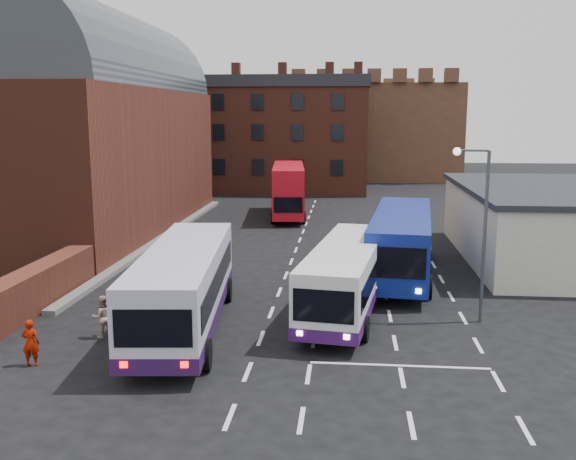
# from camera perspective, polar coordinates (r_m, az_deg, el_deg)

# --- Properties ---
(ground) EXTENTS (180.00, 180.00, 0.00)m
(ground) POSITION_cam_1_polar(r_m,az_deg,el_deg) (25.24, -2.17, -8.99)
(ground) COLOR black
(railway_station) EXTENTS (12.00, 28.00, 16.00)m
(railway_station) POSITION_cam_1_polar(r_m,az_deg,el_deg) (48.37, -17.53, 9.00)
(railway_station) COLOR #602B1E
(railway_station) RESTS_ON ground
(forecourt_wall) EXTENTS (1.20, 10.00, 1.80)m
(forecourt_wall) POSITION_cam_1_polar(r_m,az_deg,el_deg) (29.84, -21.53, -4.86)
(forecourt_wall) COLOR #602B1E
(forecourt_wall) RESTS_ON ground
(cream_building) EXTENTS (10.40, 16.40, 4.25)m
(cream_building) POSITION_cam_1_polar(r_m,az_deg,el_deg) (39.90, 22.57, 0.59)
(cream_building) COLOR beige
(cream_building) RESTS_ON ground
(brick_terrace) EXTENTS (22.00, 10.00, 11.00)m
(brick_terrace) POSITION_cam_1_polar(r_m,az_deg,el_deg) (70.27, -2.12, 7.97)
(brick_terrace) COLOR brown
(brick_terrace) RESTS_ON ground
(castle_keep) EXTENTS (22.00, 22.00, 12.00)m
(castle_keep) POSITION_cam_1_polar(r_m,az_deg,el_deg) (89.68, 7.30, 8.72)
(castle_keep) COLOR brown
(castle_keep) RESTS_ON ground
(bus_white_outbound) EXTENTS (3.84, 12.00, 3.22)m
(bus_white_outbound) POSITION_cam_1_polar(r_m,az_deg,el_deg) (25.30, -9.22, -4.57)
(bus_white_outbound) COLOR silver
(bus_white_outbound) RESTS_ON ground
(bus_white_inbound) EXTENTS (3.92, 10.90, 2.91)m
(bus_white_inbound) POSITION_cam_1_polar(r_m,az_deg,el_deg) (27.22, 5.21, -3.81)
(bus_white_inbound) COLOR silver
(bus_white_inbound) RESTS_ON ground
(bus_blue) EXTENTS (4.18, 12.52, 3.35)m
(bus_blue) POSITION_cam_1_polar(r_m,az_deg,el_deg) (33.53, 10.07, -0.79)
(bus_blue) COLOR navy
(bus_blue) RESTS_ON ground
(bus_red_double) EXTENTS (3.39, 10.74, 4.23)m
(bus_red_double) POSITION_cam_1_polar(r_m,az_deg,el_deg) (52.28, 0.03, 3.61)
(bus_red_double) COLOR red
(bus_red_double) RESTS_ON ground
(street_lamp) EXTENTS (1.43, 0.37, 7.04)m
(street_lamp) POSITION_cam_1_polar(r_m,az_deg,el_deg) (26.43, 16.63, 0.97)
(street_lamp) COLOR #44484E
(street_lamp) RESTS_ON ground
(pedestrian_red) EXTENTS (0.62, 0.43, 1.61)m
(pedestrian_red) POSITION_cam_1_polar(r_m,az_deg,el_deg) (23.35, -21.92, -9.27)
(pedestrian_red) COLOR #921300
(pedestrian_red) RESTS_ON ground
(pedestrian_beige) EXTENTS (1.00, 0.95, 1.64)m
(pedestrian_beige) POSITION_cam_1_polar(r_m,az_deg,el_deg) (25.29, -16.16, -7.41)
(pedestrian_beige) COLOR tan
(pedestrian_beige) RESTS_ON ground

